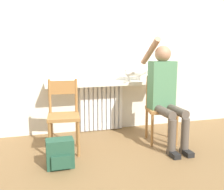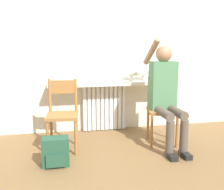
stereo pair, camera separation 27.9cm
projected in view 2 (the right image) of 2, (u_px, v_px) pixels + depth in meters
name	position (u px, v px, depth m)	size (l,w,h in m)	color
ground_plane	(122.00, 159.00, 3.09)	(12.00, 12.00, 0.00)	brown
wall_with_window	(103.00, 44.00, 4.04)	(7.00, 0.06, 2.70)	silver
radiator	(104.00, 107.00, 4.14)	(0.69, 0.08, 0.74)	white
windowsill	(105.00, 83.00, 3.96)	(1.72, 0.31, 0.05)	silver
window_glass	(103.00, 43.00, 4.01)	(1.65, 0.01, 1.15)	white
chair_left	(63.00, 114.00, 3.30)	(0.42, 0.42, 0.91)	#9E6B38
chair_right	(162.00, 109.00, 3.57)	(0.45, 0.45, 0.91)	#9E6B38
person	(165.00, 91.00, 3.41)	(0.36, 1.03, 1.44)	brown
cat	(140.00, 72.00, 4.04)	(0.52, 0.11, 0.22)	silver
backpack	(56.00, 152.00, 2.89)	(0.29, 0.21, 0.32)	#234C38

